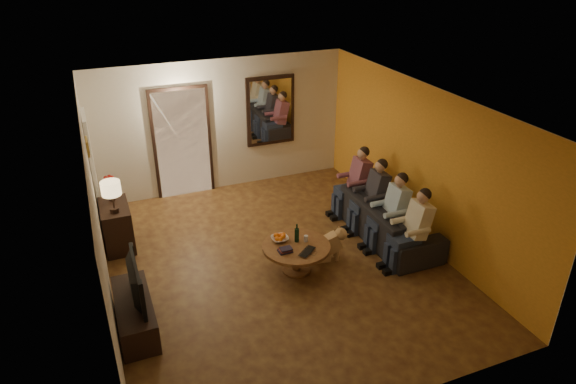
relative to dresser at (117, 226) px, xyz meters
name	(u,v)px	position (x,y,z in m)	size (l,w,h in m)	color
floor	(278,262)	(2.25, -1.45, -0.37)	(5.00, 6.00, 0.01)	#462213
ceiling	(276,102)	(2.25, -1.45, 2.23)	(5.00, 6.00, 0.01)	white
back_wall	(222,126)	(2.25, 1.55, 0.93)	(5.00, 0.02, 2.60)	beige
front_wall	(386,314)	(2.25, -4.45, 0.93)	(5.00, 0.02, 2.60)	beige
left_wall	(97,220)	(-0.25, -1.45, 0.93)	(0.02, 6.00, 2.60)	beige
right_wall	(420,163)	(4.75, -1.45, 0.93)	(0.02, 6.00, 2.60)	beige
orange_accent	(419,163)	(4.74, -1.45, 0.93)	(0.01, 6.00, 2.60)	orange
kitchen_doorway	(182,144)	(1.45, 1.53, 0.68)	(1.00, 0.06, 2.10)	#FFE0A5
door_trim	(183,144)	(1.45, 1.52, 0.68)	(1.12, 0.04, 2.22)	black
fridge_glimpse	(196,149)	(1.70, 1.53, 0.53)	(0.45, 0.03, 1.70)	silver
mirror_frame	(270,111)	(3.25, 1.51, 1.13)	(1.00, 0.05, 1.40)	black
mirror_glass	(271,111)	(3.25, 1.48, 1.13)	(0.86, 0.02, 1.26)	white
white_door	(94,172)	(-0.21, 0.85, 0.65)	(0.06, 0.85, 2.04)	white
framed_art	(87,147)	(-0.22, -0.15, 1.48)	(0.03, 0.28, 0.24)	#B28C33
art_canvas	(89,147)	(-0.21, -0.15, 1.48)	(0.01, 0.22, 0.18)	brown
dresser	(117,226)	(0.00, 0.00, 0.00)	(0.45, 0.83, 0.74)	black
table_lamp	(112,197)	(0.00, -0.22, 0.64)	(0.30, 0.30, 0.54)	beige
flower_vase	(110,188)	(0.00, 0.22, 0.59)	(0.14, 0.14, 0.44)	red
tv_stand	(135,314)	(0.00, -2.14, -0.16)	(0.45, 1.28, 0.43)	black
tv	(130,282)	(0.00, -2.14, 0.34)	(0.13, 0.98, 0.57)	black
sofa	(386,219)	(4.25, -1.38, -0.04)	(0.88, 2.26, 0.66)	black
person_a	(414,232)	(4.15, -2.28, 0.23)	(0.60, 0.40, 1.20)	tan
person_b	(392,214)	(4.15, -1.68, 0.23)	(0.60, 0.40, 1.20)	tan
person_c	(373,198)	(4.15, -1.08, 0.23)	(0.60, 0.40, 1.20)	tan
person_d	(356,184)	(4.15, -0.48, 0.23)	(0.60, 0.40, 1.20)	tan
dog	(327,244)	(3.00, -1.66, -0.09)	(0.56, 0.24, 0.56)	tan
coffee_table	(296,258)	(2.44, -1.75, -0.15)	(1.03, 1.03, 0.45)	brown
bowl	(280,239)	(2.26, -1.53, 0.11)	(0.26, 0.26, 0.06)	white
oranges	(280,235)	(2.26, -1.53, 0.18)	(0.20, 0.20, 0.08)	orange
wine_bottle	(297,233)	(2.49, -1.65, 0.23)	(0.07, 0.07, 0.31)	black
wine_glass	(306,238)	(2.62, -1.70, 0.13)	(0.06, 0.06, 0.10)	silver
book_stack	(285,250)	(2.22, -1.85, 0.11)	(0.20, 0.15, 0.07)	black
laptop	(310,253)	(2.54, -2.03, 0.09)	(0.33, 0.21, 0.03)	black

